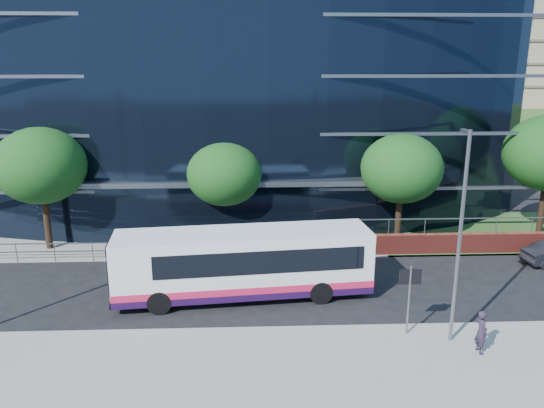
{
  "coord_description": "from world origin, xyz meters",
  "views": [
    {
      "loc": [
        -1.51,
        -20.0,
        10.43
      ],
      "look_at": [
        -0.36,
        8.0,
        2.83
      ],
      "focal_mm": 35.0,
      "sensor_mm": 36.0,
      "label": 1
    }
  ],
  "objects_px": {
    "streetlight_east": "(460,233)",
    "city_bus": "(246,263)",
    "tree_far_c": "(402,169)",
    "tree_dist_e": "(473,114)",
    "tree_far_b": "(224,174)",
    "street_sign": "(410,286)",
    "pedestrian": "(481,332)",
    "tree_far_a": "(41,166)"
  },
  "relations": [
    {
      "from": "tree_far_c",
      "to": "tree_dist_e",
      "type": "xyz_separation_m",
      "value": [
        17.0,
        31.0,
        0.0
      ]
    },
    {
      "from": "tree_far_b",
      "to": "tree_far_c",
      "type": "bearing_deg",
      "value": -2.86
    },
    {
      "from": "tree_far_c",
      "to": "streetlight_east",
      "type": "relative_size",
      "value": 0.81
    },
    {
      "from": "tree_dist_e",
      "to": "pedestrian",
      "type": "relative_size",
      "value": 3.97
    },
    {
      "from": "city_bus",
      "to": "pedestrian",
      "type": "bearing_deg",
      "value": -38.27
    },
    {
      "from": "tree_far_c",
      "to": "city_bus",
      "type": "distance_m",
      "value": 11.41
    },
    {
      "from": "tree_far_c",
      "to": "pedestrian",
      "type": "height_order",
      "value": "tree_far_c"
    },
    {
      "from": "streetlight_east",
      "to": "tree_dist_e",
      "type": "bearing_deg",
      "value": 66.89
    },
    {
      "from": "tree_far_c",
      "to": "city_bus",
      "type": "relative_size",
      "value": 0.56
    },
    {
      "from": "tree_far_a",
      "to": "tree_dist_e",
      "type": "xyz_separation_m",
      "value": [
        37.0,
        31.0,
        -0.33
      ]
    },
    {
      "from": "street_sign",
      "to": "tree_dist_e",
      "type": "bearing_deg",
      "value": 64.88
    },
    {
      "from": "tree_far_c",
      "to": "streetlight_east",
      "type": "distance_m",
      "value": 11.22
    },
    {
      "from": "tree_far_a",
      "to": "tree_far_c",
      "type": "relative_size",
      "value": 1.07
    },
    {
      "from": "tree_dist_e",
      "to": "tree_far_c",
      "type": "bearing_deg",
      "value": -118.74
    },
    {
      "from": "street_sign",
      "to": "tree_dist_e",
      "type": "relative_size",
      "value": 0.43
    },
    {
      "from": "tree_far_c",
      "to": "pedestrian",
      "type": "bearing_deg",
      "value": -91.17
    },
    {
      "from": "tree_far_c",
      "to": "tree_far_a",
      "type": "bearing_deg",
      "value": 180.0
    },
    {
      "from": "street_sign",
      "to": "pedestrian",
      "type": "height_order",
      "value": "street_sign"
    },
    {
      "from": "tree_far_a",
      "to": "streetlight_east",
      "type": "relative_size",
      "value": 0.87
    },
    {
      "from": "tree_far_b",
      "to": "city_bus",
      "type": "relative_size",
      "value": 0.52
    },
    {
      "from": "tree_far_b",
      "to": "tree_far_c",
      "type": "height_order",
      "value": "tree_far_c"
    },
    {
      "from": "tree_far_c",
      "to": "city_bus",
      "type": "height_order",
      "value": "tree_far_c"
    },
    {
      "from": "pedestrian",
      "to": "tree_far_c",
      "type": "bearing_deg",
      "value": -6.13
    },
    {
      "from": "street_sign",
      "to": "pedestrian",
      "type": "relative_size",
      "value": 1.71
    },
    {
      "from": "tree_far_a",
      "to": "pedestrian",
      "type": "distance_m",
      "value": 23.48
    },
    {
      "from": "tree_dist_e",
      "to": "streetlight_east",
      "type": "height_order",
      "value": "streetlight_east"
    },
    {
      "from": "street_sign",
      "to": "tree_far_a",
      "type": "bearing_deg",
      "value": 148.83
    },
    {
      "from": "tree_far_a",
      "to": "city_bus",
      "type": "relative_size",
      "value": 0.6
    },
    {
      "from": "tree_far_c",
      "to": "tree_dist_e",
      "type": "bearing_deg",
      "value": 61.26
    },
    {
      "from": "tree_dist_e",
      "to": "city_bus",
      "type": "xyz_separation_m",
      "value": [
        -25.77,
        -37.7,
        -2.89
      ]
    },
    {
      "from": "tree_far_c",
      "to": "tree_dist_e",
      "type": "height_order",
      "value": "same"
    },
    {
      "from": "tree_far_b",
      "to": "tree_dist_e",
      "type": "height_order",
      "value": "tree_dist_e"
    },
    {
      "from": "streetlight_east",
      "to": "city_bus",
      "type": "height_order",
      "value": "streetlight_east"
    },
    {
      "from": "street_sign",
      "to": "tree_far_b",
      "type": "height_order",
      "value": "tree_far_b"
    },
    {
      "from": "tree_far_b",
      "to": "streetlight_east",
      "type": "distance_m",
      "value": 14.74
    },
    {
      "from": "streetlight_east",
      "to": "city_bus",
      "type": "xyz_separation_m",
      "value": [
        -7.77,
        4.47,
        -2.8
      ]
    },
    {
      "from": "streetlight_east",
      "to": "tree_far_a",
      "type": "bearing_deg",
      "value": 149.54
    },
    {
      "from": "tree_far_a",
      "to": "streetlight_east",
      "type": "height_order",
      "value": "streetlight_east"
    },
    {
      "from": "tree_far_a",
      "to": "tree_dist_e",
      "type": "distance_m",
      "value": 48.27
    },
    {
      "from": "street_sign",
      "to": "city_bus",
      "type": "height_order",
      "value": "city_bus"
    },
    {
      "from": "city_bus",
      "to": "pedestrian",
      "type": "xyz_separation_m",
      "value": [
        8.53,
        -5.39,
        -0.67
      ]
    },
    {
      "from": "tree_far_a",
      "to": "tree_dist_e",
      "type": "height_order",
      "value": "tree_far_a"
    }
  ]
}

